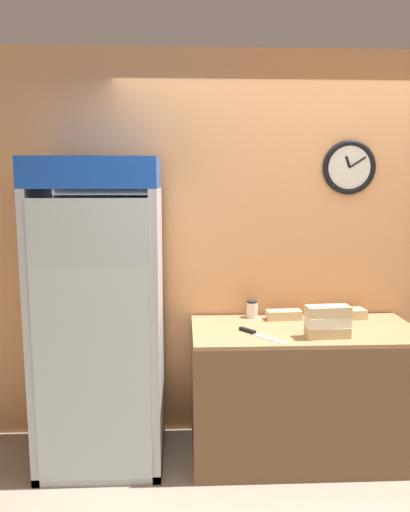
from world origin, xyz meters
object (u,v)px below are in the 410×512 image
object	(u,v)px
sandwich_flat_left	(345,314)
chefs_knife	(256,333)
condiment_jar	(252,309)
sandwich_flat_right	(284,315)
sandwich_stack_bottom	(327,332)
sandwich_stack_middle	(328,322)
sandwich_stack_top	(328,311)
beverage_cooler	(101,298)

from	to	relation	value
sandwich_flat_left	chefs_knife	bearing A→B (deg)	-153.73
sandwich_flat_left	chefs_knife	size ratio (longest dim) A/B	0.98
sandwich_flat_left	condiment_jar	bearing A→B (deg)	174.04
sandwich_flat_right	sandwich_stack_bottom	bearing A→B (deg)	-65.22
sandwich_flat_right	chefs_knife	distance (m)	0.41
sandwich_stack_middle	chefs_knife	world-z (taller)	sandwich_stack_middle
sandwich_stack_bottom	sandwich_stack_top	bearing A→B (deg)	0.00
sandwich_stack_bottom	sandwich_flat_right	distance (m)	0.45
sandwich_flat_left	sandwich_stack_middle	bearing A→B (deg)	-120.57
beverage_cooler	sandwich_stack_bottom	xyz separation A→B (m)	(1.41, -0.25, -0.17)
sandwich_stack_top	sandwich_flat_right	size ratio (longest dim) A/B	1.13
sandwich_stack_middle	sandwich_stack_top	world-z (taller)	sandwich_stack_top
sandwich_stack_top	chefs_knife	size ratio (longest dim) A/B	0.89
sandwich_stack_top	sandwich_flat_right	distance (m)	0.47
sandwich_flat_left	sandwich_flat_right	size ratio (longest dim) A/B	1.24
condiment_jar	chefs_knife	bearing A→B (deg)	-94.61
sandwich_stack_bottom	sandwich_flat_left	world-z (taller)	sandwich_flat_left
sandwich_stack_top	beverage_cooler	bearing A→B (deg)	170.12
sandwich_flat_left	sandwich_stack_top	bearing A→B (deg)	-120.57
sandwich_stack_bottom	sandwich_stack_middle	xyz separation A→B (m)	(0.00, 0.00, 0.07)
sandwich_stack_top	condiment_jar	world-z (taller)	sandwich_stack_top
chefs_knife	sandwich_flat_right	bearing A→B (deg)	53.79
beverage_cooler	sandwich_stack_top	size ratio (longest dim) A/B	7.13
chefs_knife	condiment_jar	xyz separation A→B (m)	(0.03, 0.40, 0.05)
sandwich_stack_top	sandwich_flat_left	bearing A→B (deg)	59.43
sandwich_stack_middle	condiment_jar	world-z (taller)	sandwich_stack_middle
sandwich_stack_bottom	sandwich_flat_left	size ratio (longest dim) A/B	0.90
chefs_knife	condiment_jar	bearing A→B (deg)	85.39
beverage_cooler	sandwich_flat_right	xyz separation A→B (m)	(1.22, 0.16, -0.17)
sandwich_stack_top	chefs_knife	bearing A→B (deg)	170.62
chefs_knife	condiment_jar	size ratio (longest dim) A/B	2.57
sandwich_stack_top	chefs_knife	world-z (taller)	sandwich_stack_top
sandwich_stack_middle	sandwich_flat_right	bearing A→B (deg)	114.78
sandwich_stack_bottom	chefs_knife	xyz separation A→B (m)	(-0.43, 0.07, -0.03)
sandwich_flat_left	condiment_jar	world-z (taller)	condiment_jar
sandwich_stack_middle	condiment_jar	distance (m)	0.62
beverage_cooler	condiment_jar	distance (m)	1.04
sandwich_stack_top	chefs_knife	distance (m)	0.46
sandwich_flat_right	beverage_cooler	bearing A→B (deg)	-172.56
sandwich_stack_bottom	sandwich_stack_top	distance (m)	0.13
sandwich_stack_middle	chefs_knife	xyz separation A→B (m)	(-0.43, 0.07, -0.09)
beverage_cooler	sandwich_flat_left	bearing A→B (deg)	5.41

